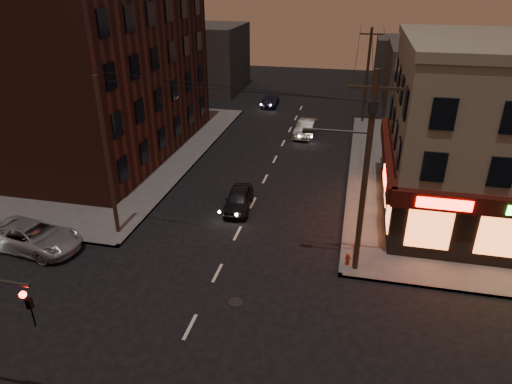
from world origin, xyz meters
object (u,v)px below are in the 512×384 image
(suv_cross, at_px, (33,237))
(sedan_far, at_px, (270,100))
(sedan_mid, at_px, (306,128))
(fire_hydrant, at_px, (348,258))
(sedan_near, at_px, (238,199))

(suv_cross, relative_size, sedan_far, 1.28)
(sedan_mid, relative_size, fire_hydrant, 6.55)
(sedan_near, bearing_deg, sedan_mid, 76.03)
(suv_cross, height_order, fire_hydrant, suv_cross)
(sedan_near, bearing_deg, suv_cross, -149.39)
(sedan_mid, height_order, sedan_far, sedan_mid)
(sedan_near, xyz_separation_m, fire_hydrant, (7.11, -5.02, -0.16))
(suv_cross, distance_m, sedan_mid, 25.63)
(suv_cross, xyz_separation_m, fire_hydrant, (16.86, 2.00, -0.24))
(sedan_mid, relative_size, sedan_far, 1.03)
(sedan_mid, height_order, fire_hydrant, sedan_mid)
(sedan_near, height_order, sedan_far, sedan_near)
(suv_cross, relative_size, sedan_near, 1.38)
(sedan_mid, distance_m, sedan_far, 10.94)
(suv_cross, relative_size, sedan_mid, 1.24)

